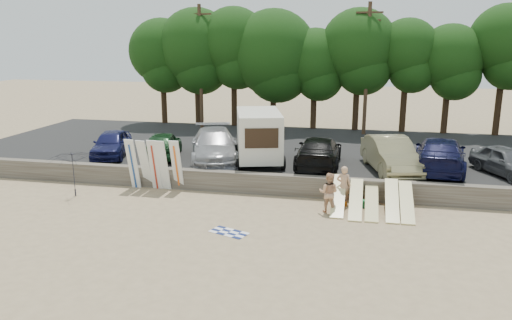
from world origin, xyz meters
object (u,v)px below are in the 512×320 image
object	(u,v)px
beach_umbrella	(75,174)
car_1	(163,144)
car_3	(319,152)
car_6	(507,161)
beachgoer_a	(344,185)
beachgoer_b	(329,193)
car_5	(440,155)
car_4	(390,154)
car_0	(112,144)
cooler	(363,204)
box_trailer	(259,135)
car_2	(214,146)

from	to	relation	value
beach_umbrella	car_1	bearing A→B (deg)	69.08
car_3	car_6	xyz separation A→B (m)	(9.25, 0.22, -0.08)
beachgoer_a	beach_umbrella	distance (m)	12.58
car_6	beachgoer_b	size ratio (longest dim) A/B	2.38
car_5	beach_umbrella	distance (m)	18.03
car_3	car_4	distance (m)	3.65
car_0	car_5	xyz separation A→B (m)	(17.94, 0.47, 0.12)
car_1	cooler	distance (m)	12.15
car_0	beachgoer_a	xyz separation A→B (m)	(13.32, -3.79, -0.55)
box_trailer	car_4	bearing A→B (deg)	-17.25
beachgoer_b	beach_umbrella	xyz separation A→B (m)	(-11.91, -0.23, 0.22)
car_0	car_3	distance (m)	11.84
car_3	beachgoer_b	bearing A→B (deg)	99.51
cooler	beachgoer_b	bearing A→B (deg)	-142.90
car_2	beach_umbrella	distance (m)	7.51
beachgoer_b	box_trailer	bearing A→B (deg)	-43.87
car_2	cooler	world-z (taller)	car_2
car_4	car_5	distance (m)	2.50
car_0	beachgoer_b	distance (m)	13.69
box_trailer	beach_umbrella	bearing A→B (deg)	-161.02
car_6	cooler	bearing A→B (deg)	-172.52
car_1	car_4	size ratio (longest dim) A/B	0.82
car_2	beachgoer_a	distance (m)	8.27
box_trailer	car_0	world-z (taller)	box_trailer
beachgoer_b	car_0	bearing A→B (deg)	-14.15
car_1	car_6	xyz separation A→B (m)	(18.12, -0.07, -0.03)
car_4	cooler	bearing A→B (deg)	-122.09
car_1	car_2	xyz separation A→B (m)	(3.11, -0.26, 0.13)
car_3	car_4	bearing A→B (deg)	176.81
beachgoer_a	car_4	bearing A→B (deg)	-116.26
car_0	car_3	xyz separation A→B (m)	(11.84, 0.13, 0.05)
car_4	car_6	bearing A→B (deg)	-10.30
beach_umbrella	box_trailer	bearing A→B (deg)	34.58
box_trailer	beachgoer_b	distance (m)	6.74
car_1	car_6	bearing A→B (deg)	166.39
cooler	car_1	bearing A→B (deg)	161.92
car_3	beachgoer_b	size ratio (longest dim) A/B	3.12
car_5	box_trailer	bearing A→B (deg)	9.57
car_6	beachgoer_a	world-z (taller)	car_6
car_1	beachgoer_b	distance (m)	11.17
car_6	beachgoer_b	distance (m)	9.91
car_2	car_4	world-z (taller)	car_4
car_3	car_5	world-z (taller)	car_5
box_trailer	car_6	xyz separation A→B (m)	(12.50, 0.19, -0.87)
box_trailer	car_2	size ratio (longest dim) A/B	0.81
cooler	beach_umbrella	world-z (taller)	beach_umbrella
car_5	car_2	bearing A→B (deg)	9.19
beachgoer_a	car_5	bearing A→B (deg)	-133.56
car_4	car_5	xyz separation A→B (m)	(2.45, 0.51, -0.01)
car_5	car_6	xyz separation A→B (m)	(3.15, -0.12, -0.15)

